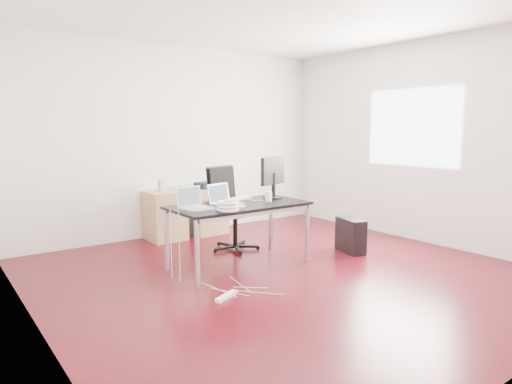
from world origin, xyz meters
TOP-DOWN VIEW (x-y plane):
  - room_shell at (0.04, 0.00)m, footprint 5.00×5.00m
  - desk at (-0.24, 0.56)m, footprint 1.60×0.80m
  - office_chair at (0.10, 1.26)m, footprint 0.58×0.60m
  - filing_cabinet_left at (-0.38, 2.23)m, footprint 0.50×0.50m
  - filing_cabinet_right at (0.30, 2.23)m, footprint 0.50×0.50m
  - pc_tower at (1.25, 0.18)m, footprint 0.31×0.49m
  - wastebasket at (0.07, 2.25)m, footprint 0.25×0.25m
  - power_strip at (-0.93, -0.23)m, footprint 0.30×0.17m
  - laptop_left at (-0.80, 0.60)m, footprint 0.37×0.30m
  - laptop_right at (-0.39, 0.64)m, footprint 0.38×0.32m
  - monitor at (0.36, 0.68)m, footprint 0.44×0.26m
  - keyboard at (-0.10, 0.83)m, footprint 0.46×0.23m
  - cup_white at (0.14, 0.50)m, footprint 0.09×0.09m
  - cup_brown at (0.18, 0.53)m, footprint 0.09×0.09m
  - cable_coil at (-0.59, 0.25)m, footprint 0.24×0.24m
  - power_adapter at (-0.37, 0.32)m, footprint 0.08×0.08m
  - speaker at (-0.42, 2.23)m, footprint 0.10×0.09m
  - navy_garment at (0.28, 2.19)m, footprint 0.34×0.29m

SIDE VIEW (x-z plane):
  - power_strip at x=-0.93m, z-range 0.00..0.04m
  - wastebasket at x=0.07m, z-range 0.00..0.28m
  - pc_tower at x=1.25m, z-range 0.00..0.44m
  - filing_cabinet_left at x=-0.38m, z-range 0.00..0.70m
  - filing_cabinet_right at x=0.30m, z-range 0.00..0.70m
  - office_chair at x=0.10m, z-range 0.06..1.15m
  - desk at x=-0.24m, z-range 0.31..1.04m
  - keyboard at x=-0.10m, z-range 0.73..0.75m
  - power_adapter at x=-0.37m, z-range 0.73..0.76m
  - navy_garment at x=0.28m, z-range 0.70..0.79m
  - cup_brown at x=0.18m, z-range 0.73..0.83m
  - cable_coil at x=-0.59m, z-range 0.73..0.84m
  - laptop_left at x=-0.80m, z-range 0.67..0.90m
  - laptop_right at x=-0.39m, z-range 0.67..0.90m
  - speaker at x=-0.42m, z-range 0.70..0.88m
  - cup_white at x=0.14m, z-range 0.73..0.85m
  - monitor at x=0.36m, z-range 0.76..1.27m
  - room_shell at x=0.04m, z-range -1.10..3.90m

